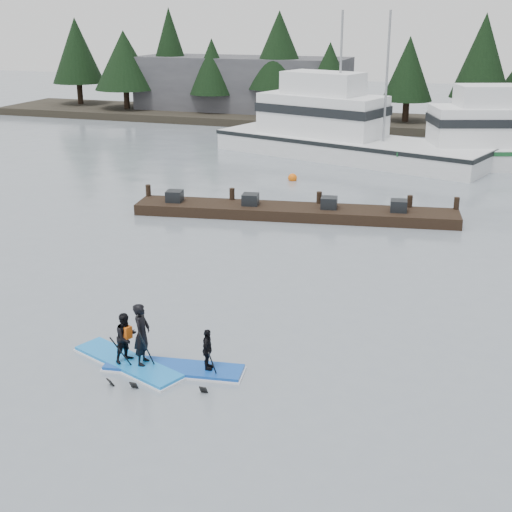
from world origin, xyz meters
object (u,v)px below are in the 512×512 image
(paddleboard_solo, at_px, (127,349))
(fishing_boat_large, at_px, (342,145))
(floating_dock, at_px, (295,212))
(paddleboard_duo, at_px, (167,350))

(paddleboard_solo, bearing_deg, fishing_boat_large, 112.95)
(floating_dock, relative_size, paddleboard_solo, 4.13)
(fishing_boat_large, height_order, paddleboard_solo, fishing_boat_large)
(fishing_boat_large, relative_size, paddleboard_duo, 4.93)
(floating_dock, relative_size, paddleboard_duo, 3.93)
(fishing_boat_large, xyz_separation_m, paddleboard_solo, (0.62, -29.14, -0.27))
(paddleboard_solo, bearing_deg, floating_dock, 110.51)
(paddleboard_solo, bearing_deg, paddleboard_duo, 26.61)
(fishing_boat_large, relative_size, floating_dock, 1.25)
(fishing_boat_large, bearing_deg, floating_dock, -68.81)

